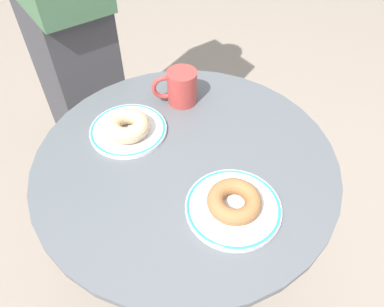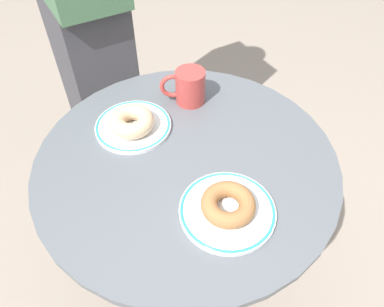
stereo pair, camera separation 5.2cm
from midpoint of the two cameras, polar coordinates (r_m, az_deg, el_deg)
ground_plane at (r=1.45m, az=0.53°, el=-19.92°), size 7.00×7.00×0.02m
cafe_table at (r=1.03m, az=0.71°, el=-9.81°), size 0.70×0.70×0.70m
plate_left at (r=0.91m, az=-7.62°, el=4.30°), size 0.19×0.19×0.01m
plate_right at (r=0.74m, az=7.62°, el=-8.99°), size 0.20×0.20×0.01m
donut_glazed at (r=0.88m, az=-7.81°, el=4.98°), size 0.15×0.15×0.04m
donut_cinnamon at (r=0.73m, az=7.79°, el=-8.01°), size 0.14×0.14×0.03m
coffee_mug at (r=0.96m, az=1.06°, el=10.44°), size 0.10×0.10×0.09m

